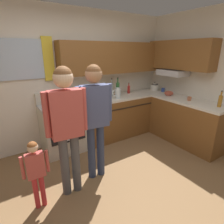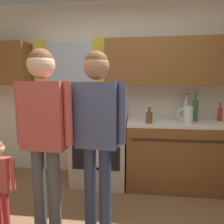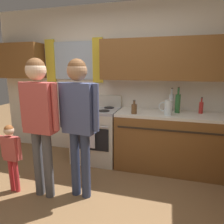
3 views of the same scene
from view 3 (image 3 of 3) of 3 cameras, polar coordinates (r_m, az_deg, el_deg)
The scene contains 11 objects.
back_wall_unit at distance 3.49m, azimuth 2.52°, elevation 10.29°, with size 4.60×0.42×2.60m.
kitchen_counter_run at distance 2.98m, azimuth 27.45°, elevation -11.26°, with size 2.18×2.11×0.90m.
stove_oven at distance 3.50m, azimuth -4.34°, elevation -6.07°, with size 0.74×0.67×1.10m.
bottle_squat_brown at distance 3.03m, azimuth 6.24°, elevation 0.95°, with size 0.08×0.08×0.21m.
bottle_wine_green at distance 3.22m, azimuth 18.00°, elevation 2.45°, with size 0.08×0.08×0.39m.
bottle_tall_clear at distance 3.31m, azimuth 16.33°, elevation 2.65°, with size 0.07×0.07×0.37m.
bottle_sauce_red at distance 3.31m, azimuth 23.78°, elevation 1.22°, with size 0.06×0.06×0.25m.
water_pitcher at distance 3.02m, azimuth 15.44°, elevation 1.23°, with size 0.19×0.11×0.22m.
adult_holding_child at distance 2.49m, azimuth -19.81°, elevation -0.31°, with size 0.52×0.23×1.68m.
adult_in_plaid at distance 2.37m, azimuth -9.38°, elevation -0.47°, with size 0.52×0.23×1.67m.
small_child at distance 2.87m, azimuth -26.50°, elevation -9.73°, with size 0.31×0.12×0.89m.
Camera 3 is at (0.89, -1.57, 1.57)m, focal length 32.48 mm.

